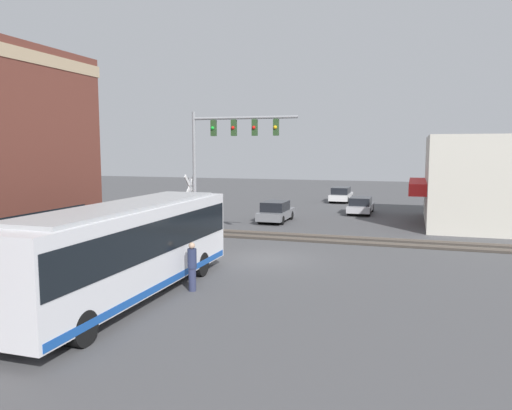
% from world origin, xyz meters
% --- Properties ---
extents(ground_plane, '(120.00, 120.00, 0.00)m').
position_xyz_m(ground_plane, '(0.00, 0.00, 0.00)').
color(ground_plane, '#4C4C4F').
extents(shop_building, '(10.87, 10.49, 6.15)m').
position_xyz_m(shop_building, '(14.72, -12.11, 3.07)').
color(shop_building, beige).
rests_on(shop_building, ground).
extents(city_bus, '(11.79, 2.59, 3.39)m').
position_xyz_m(city_bus, '(-7.69, 2.80, 1.87)').
color(city_bus, silver).
rests_on(city_bus, ground).
extents(traffic_signal_gantry, '(0.42, 6.25, 7.39)m').
position_xyz_m(traffic_signal_gantry, '(3.96, 3.65, 5.51)').
color(traffic_signal_gantry, gray).
rests_on(traffic_signal_gantry, ground).
extents(crossing_signal, '(1.41, 1.18, 3.81)m').
position_xyz_m(crossing_signal, '(3.79, 5.78, 2.30)').
color(crossing_signal, gray).
rests_on(crossing_signal, ground).
extents(rail_track_near, '(2.60, 60.00, 0.15)m').
position_xyz_m(rail_track_near, '(6.00, 0.00, 0.03)').
color(rail_track_near, '#332D28').
rests_on(rail_track_near, ground).
extents(parked_car_grey, '(4.35, 1.82, 1.50)m').
position_xyz_m(parked_car_grey, '(11.88, 2.80, 0.69)').
color(parked_car_grey, slate).
rests_on(parked_car_grey, ground).
extents(parked_car_silver, '(4.56, 1.82, 1.36)m').
position_xyz_m(parked_car_silver, '(18.30, -2.60, 0.64)').
color(parked_car_silver, '#B7B7BC').
rests_on(parked_car_silver, ground).
extents(parked_car_white, '(4.76, 1.82, 1.47)m').
position_xyz_m(parked_car_white, '(26.90, 0.20, 0.69)').
color(parked_car_white, silver).
rests_on(parked_car_white, ground).
extents(pedestrian_near_bus, '(0.34, 0.34, 1.84)m').
position_xyz_m(pedestrian_near_bus, '(-6.09, 1.09, 0.95)').
color(pedestrian_near_bus, '#2D3351').
rests_on(pedestrian_near_bus, ground).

